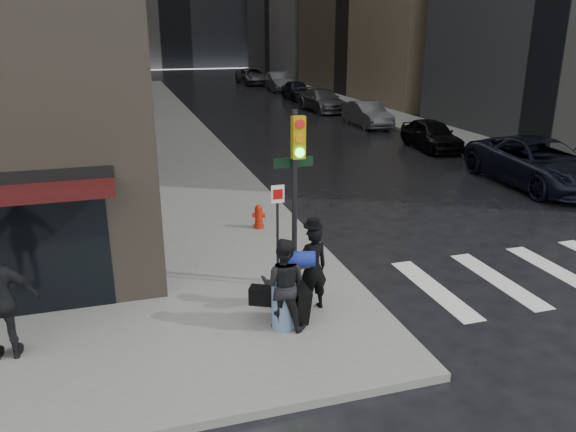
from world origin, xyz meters
name	(u,v)px	position (x,y,z in m)	size (l,w,h in m)	color
ground	(292,338)	(0.00, 0.00, 0.00)	(140.00, 140.00, 0.00)	black
sidewalk_left	(162,117)	(0.00, 27.00, 0.07)	(4.00, 50.00, 0.15)	slate
sidewalk_right	(363,109)	(13.50, 27.00, 0.07)	(3.00, 50.00, 0.15)	slate
man_overcoat	(309,274)	(0.53, 0.60, 0.93)	(0.96, 1.05, 1.86)	black
man_jeans	(283,284)	(-0.11, 0.17, 1.01)	(1.16, 1.04, 1.71)	black
traffic_light	(294,176)	(0.61, 1.79, 2.51)	(0.92, 0.43, 3.66)	black
fire_hydrant	(259,217)	(0.77, 5.48, 0.44)	(0.38, 0.28, 0.65)	#B5210B
parked_car_0	(539,163)	(11.37, 7.36, 0.82)	(2.72, 5.90, 1.64)	black
parked_car_1	(431,134)	(11.05, 14.00, 0.69)	(1.62, 4.03, 1.37)	black
parked_car_2	(367,114)	(10.89, 20.63, 0.69)	(1.46, 4.18, 1.38)	#49494E
parked_car_3	(322,100)	(10.62, 27.27, 0.72)	(2.01, 4.95, 1.44)	#404045
parked_car_4	(297,90)	(10.97, 33.91, 0.72)	(1.71, 4.24, 1.44)	black
parked_car_5	(279,81)	(11.41, 40.55, 0.81)	(1.72, 4.94, 1.63)	#444449
parked_car_6	(253,76)	(10.66, 47.19, 0.78)	(2.60, 5.64, 1.57)	#4A4A4E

